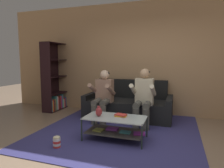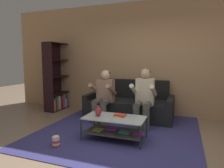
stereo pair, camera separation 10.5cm
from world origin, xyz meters
TOP-DOWN VIEW (x-y plane):
  - ground at (0.00, 0.00)m, footprint 16.80×16.80m
  - back_partition at (0.00, 2.46)m, footprint 8.40×0.12m
  - couch at (-0.47, 1.91)m, footprint 2.08×0.91m
  - person_seated_left at (-0.93, 1.37)m, footprint 0.50×0.58m
  - person_seated_right at (-0.01, 1.37)m, footprint 0.50×0.58m
  - coffee_table at (-0.34, 0.46)m, footprint 1.08×0.56m
  - area_rug at (-0.41, 1.06)m, footprint 3.03×3.39m
  - vase at (-0.64, 0.41)m, footprint 0.12×0.12m
  - book_stack at (-0.27, 0.53)m, footprint 0.22×0.17m
  - bookshelf at (-2.66, 2.07)m, footprint 0.32×1.08m
  - popcorn_tub at (-1.13, -0.17)m, footprint 0.12×0.12m

SIDE VIEW (x-z plane):
  - ground at x=0.00m, z-range 0.00..0.00m
  - area_rug at x=-0.41m, z-range 0.00..0.01m
  - popcorn_tub at x=-1.13m, z-range 0.00..0.19m
  - coffee_table at x=-0.34m, z-range 0.06..0.47m
  - couch at x=-0.47m, z-range -0.16..0.75m
  - book_stack at x=-0.27m, z-range 0.41..0.45m
  - vase at x=-0.64m, z-range 0.40..0.59m
  - person_seated_left at x=-0.93m, z-range 0.06..1.24m
  - person_seated_right at x=-0.01m, z-range 0.06..1.28m
  - bookshelf at x=-2.66m, z-range -0.25..1.63m
  - back_partition at x=0.00m, z-range 0.00..2.90m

